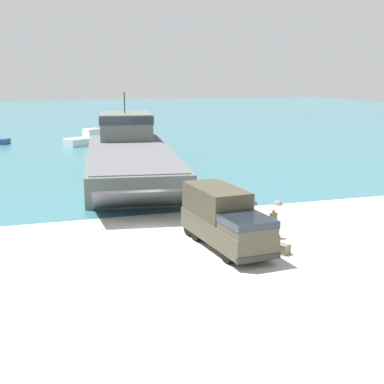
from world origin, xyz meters
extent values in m
plane|color=#B7B5AD|center=(0.00, 0.00, 0.00)|extent=(240.00, 240.00, 0.00)
cube|color=#336B75|center=(0.00, 94.12, 0.00)|extent=(240.00, 180.00, 0.01)
cube|color=#56605B|center=(2.96, 20.48, 1.19)|extent=(12.43, 29.98, 2.37)
cube|color=#56565B|center=(2.96, 20.48, 2.41)|extent=(11.60, 28.73, 0.08)
cube|color=#56605B|center=(4.39, 30.34, 3.89)|extent=(6.96, 8.90, 3.03)
cube|color=#28333D|center=(4.39, 30.34, 4.80)|extent=(7.14, 9.00, 0.91)
cylinder|color=#3F3F42|center=(4.39, 30.34, 6.61)|extent=(0.16, 0.16, 2.40)
cube|color=#56565B|center=(0.54, 3.66, 1.29)|extent=(7.75, 5.92, 2.32)
cube|color=#4C4738|center=(3.48, -4.43, 1.03)|extent=(3.13, 7.91, 1.22)
cube|color=#4C4738|center=(3.70, -6.97, 2.03)|extent=(2.56, 2.82, 0.78)
cube|color=#28333D|center=(3.70, -6.97, 2.22)|extent=(2.63, 2.85, 0.39)
cube|color=#413C2E|center=(3.37, -3.12, 2.47)|extent=(2.80, 5.08, 1.66)
cube|color=#2D2D2D|center=(3.80, -8.20, 0.57)|extent=(2.56, 0.45, 0.32)
cylinder|color=black|center=(4.72, -6.73, 0.65)|extent=(0.47, 1.32, 1.29)
cylinder|color=black|center=(2.65, -6.91, 0.65)|extent=(0.47, 1.32, 1.29)
cylinder|color=black|center=(4.37, -2.50, 0.65)|extent=(0.47, 1.32, 1.29)
cylinder|color=black|center=(2.29, -2.68, 0.65)|extent=(0.47, 1.32, 1.29)
cylinder|color=black|center=(4.28, -1.41, 0.65)|extent=(0.47, 1.32, 1.29)
cylinder|color=black|center=(2.20, -1.58, 0.65)|extent=(0.47, 1.32, 1.29)
cylinder|color=#475638|center=(6.81, -3.68, 0.44)|extent=(0.14, 0.14, 0.88)
cylinder|color=#475638|center=(6.98, -3.62, 0.44)|extent=(0.14, 0.14, 0.88)
cube|color=#475638|center=(6.90, -3.65, 1.24)|extent=(0.49, 0.36, 0.70)
sphere|color=tan|center=(6.90, -3.65, 1.71)|extent=(0.24, 0.24, 0.24)
cube|color=white|center=(1.91, 44.93, 0.53)|extent=(7.60, 5.71, 1.07)
cube|color=silver|center=(2.39, 45.20, 1.65)|extent=(2.77, 2.60, 1.17)
cube|color=#6B664C|center=(6.11, -6.53, 0.28)|extent=(0.81, 0.85, 0.56)
sphere|color=gray|center=(11.11, 4.00, 0.00)|extent=(0.68, 0.68, 0.68)
sphere|color=#66605B|center=(9.33, 4.83, 0.00)|extent=(0.75, 0.75, 0.75)
camera|label=1|loc=(-7.44, -31.96, 9.77)|focal=50.00mm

